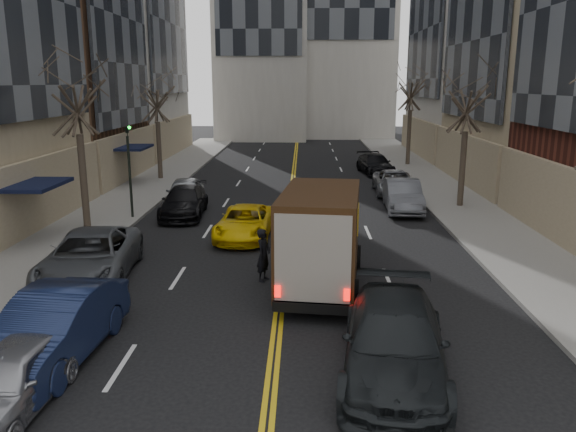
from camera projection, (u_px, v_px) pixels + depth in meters
name	position (u px, v px, depth m)	size (l,w,h in m)	color
sidewalk_left	(131.00, 197.00, 31.48)	(4.00, 66.00, 0.15)	slate
sidewalk_right	(453.00, 199.00, 31.01)	(4.00, 66.00, 0.15)	slate
tree_lf_mid	(75.00, 76.00, 23.15)	(3.20, 3.20, 8.91)	#382D23
tree_lf_far	(156.00, 87.00, 35.92)	(3.20, 3.20, 8.12)	#382D23
tree_rt_mid	(468.00, 86.00, 27.65)	(3.20, 3.20, 8.32)	#382D23
tree_rt_far	(412.00, 77.00, 42.10)	(3.20, 3.20, 9.11)	#382D23
traffic_signal	(129.00, 161.00, 25.93)	(0.29, 0.26, 4.70)	black
ups_truck	(321.00, 239.00, 17.44)	(2.92, 6.10, 3.23)	black
observer_sedan	(394.00, 341.00, 12.36)	(2.98, 5.77, 1.60)	black
taxi	(245.00, 223.00, 23.41)	(2.16, 4.68, 1.30)	yellow
pedestrian	(264.00, 255.00, 18.29)	(0.64, 0.42, 1.75)	black
parked_lf_a	(11.00, 378.00, 11.10)	(1.56, 3.87, 1.32)	#9E9FA5
parked_lf_b	(54.00, 328.00, 13.00)	(1.74, 4.99, 1.65)	#111A38
parked_lf_c	(90.00, 257.00, 18.37)	(2.63, 5.71, 1.59)	#4D5055
parked_lf_d	(184.00, 202.00, 27.21)	(1.96, 4.82, 1.40)	black
parked_lf_e	(185.00, 193.00, 29.10)	(1.79, 4.44, 1.51)	#A4A8AC
parked_rt_a	(403.00, 196.00, 28.27)	(1.66, 4.76, 1.57)	#53555C
parked_rt_b	(394.00, 183.00, 32.56)	(2.24, 4.86, 1.35)	#94969B
parked_rt_c	(375.00, 164.00, 39.77)	(1.94, 4.77, 1.39)	black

